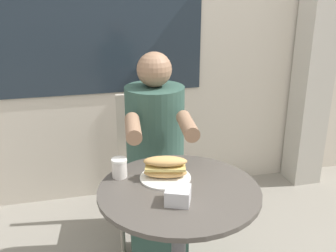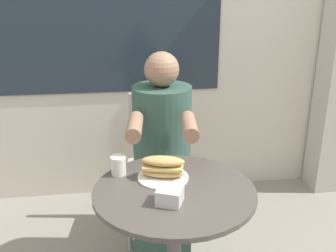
# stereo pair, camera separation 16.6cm
# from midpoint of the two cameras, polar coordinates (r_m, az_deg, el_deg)

# --- Properties ---
(lattice_pillar) EXTENTS (0.22, 0.22, 2.40)m
(lattice_pillar) POSITION_cam_midpoint_polar(r_m,az_deg,el_deg) (3.04, 19.58, 13.33)
(lattice_pillar) COLOR #B2ADA3
(lattice_pillar) RESTS_ON ground_plane
(cafe_table) EXTENTS (0.65, 0.65, 0.73)m
(cafe_table) POSITION_cam_midpoint_polar(r_m,az_deg,el_deg) (1.68, -1.35, -15.08)
(cafe_table) COLOR #47423D
(cafe_table) RESTS_ON ground_plane
(diner_chair) EXTENTS (0.42, 0.42, 0.87)m
(diner_chair) POSITION_cam_midpoint_polar(r_m,az_deg,el_deg) (2.41, -5.11, -3.87)
(diner_chair) COLOR #ADA393
(diner_chair) RESTS_ON ground_plane
(seated_diner) EXTENTS (0.36, 0.56, 1.19)m
(seated_diner) POSITION_cam_midpoint_polar(r_m,az_deg,el_deg) (2.11, -4.02, -7.56)
(seated_diner) COLOR #2D4C42
(seated_diner) RESTS_ON ground_plane
(sandwich_on_plate) EXTENTS (0.21, 0.21, 0.10)m
(sandwich_on_plate) POSITION_cam_midpoint_polar(r_m,az_deg,el_deg) (1.64, -3.31, -6.38)
(sandwich_on_plate) COLOR white
(sandwich_on_plate) RESTS_ON cafe_table
(drink_cup) EXTENTS (0.07, 0.07, 0.08)m
(drink_cup) POSITION_cam_midpoint_polar(r_m,az_deg,el_deg) (1.67, -9.91, -6.06)
(drink_cup) COLOR silver
(drink_cup) RESTS_ON cafe_table
(napkin_box) EXTENTS (0.12, 0.12, 0.06)m
(napkin_box) POSITION_cam_midpoint_polar(r_m,az_deg,el_deg) (1.47, -1.81, -10.11)
(napkin_box) COLOR silver
(napkin_box) RESTS_ON cafe_table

